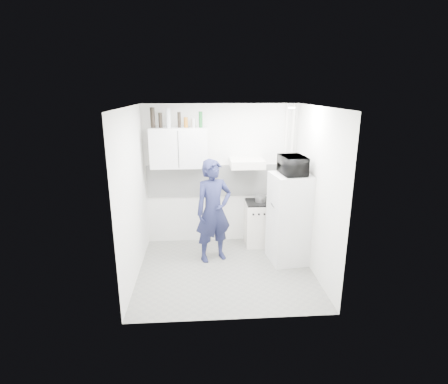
{
  "coord_description": "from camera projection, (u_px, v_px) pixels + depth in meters",
  "views": [
    {
      "loc": [
        -0.38,
        -5.07,
        2.83
      ],
      "look_at": [
        -0.01,
        0.3,
        1.25
      ],
      "focal_mm": 28.0,
      "sensor_mm": 36.0,
      "label": 1
    }
  ],
  "objects": [
    {
      "name": "wall_back",
      "position": [
        221.0,
        175.0,
        6.51
      ],
      "size": [
        2.8,
        0.0,
        2.8
      ],
      "primitive_type": "plane",
      "rotation": [
        1.57,
        0.0,
        0.0
      ],
      "color": "white",
      "rests_on": "floor"
    },
    {
      "name": "ceiling_spot_fixture",
      "position": [
        292.0,
        108.0,
        5.21
      ],
      "size": [
        0.1,
        0.1,
        0.02
      ],
      "primitive_type": "cylinder",
      "color": "white",
      "rests_on": "ceiling"
    },
    {
      "name": "wall_left",
      "position": [
        133.0,
        196.0,
        5.22
      ],
      "size": [
        0.0,
        2.6,
        2.6
      ],
      "primitive_type": "plane",
      "rotation": [
        1.57,
        0.0,
        1.57
      ],
      "color": "white",
      "rests_on": "floor"
    },
    {
      "name": "range_hood",
      "position": [
        247.0,
        163.0,
        6.22
      ],
      "size": [
        0.6,
        0.5,
        0.14
      ],
      "primitive_type": "cube",
      "color": "silver",
      "rests_on": "wall_back"
    },
    {
      "name": "canister_a",
      "position": [
        186.0,
        122.0,
        6.02
      ],
      "size": [
        0.07,
        0.07,
        0.18
      ],
      "primitive_type": "cylinder",
      "color": "brown",
      "rests_on": "upper_cabinet"
    },
    {
      "name": "microwave",
      "position": [
        293.0,
        165.0,
        5.58
      ],
      "size": [
        0.57,
        0.42,
        0.3
      ],
      "primitive_type": "imported",
      "rotation": [
        0.0,
        0.0,
        1.67
      ],
      "color": "black",
      "rests_on": "fridge"
    },
    {
      "name": "wall_right",
      "position": [
        316.0,
        193.0,
        5.4
      ],
      "size": [
        0.0,
        2.6,
        2.6
      ],
      "primitive_type": "plane",
      "rotation": [
        1.57,
        0.0,
        -1.57
      ],
      "color": "white",
      "rests_on": "floor"
    },
    {
      "name": "bottle_e",
      "position": [
        201.0,
        120.0,
        6.02
      ],
      "size": [
        0.07,
        0.07,
        0.27
      ],
      "primitive_type": "cylinder",
      "color": "#144C1E",
      "rests_on": "upper_cabinet"
    },
    {
      "name": "ceiling",
      "position": [
        226.0,
        107.0,
        4.94
      ],
      "size": [
        2.8,
        2.8,
        0.0
      ],
      "primitive_type": "plane",
      "color": "white",
      "rests_on": "wall_back"
    },
    {
      "name": "canister_b",
      "position": [
        193.0,
        123.0,
        6.03
      ],
      "size": [
        0.08,
        0.08,
        0.16
      ],
      "primitive_type": "cylinder",
      "color": "silver",
      "rests_on": "upper_cabinet"
    },
    {
      "name": "bottle_c",
      "position": [
        168.0,
        118.0,
        5.98
      ],
      "size": [
        0.08,
        0.08,
        0.33
      ],
      "primitive_type": "cylinder",
      "color": "#B2B7BC",
      "rests_on": "upper_cabinet"
    },
    {
      "name": "floor",
      "position": [
        226.0,
        271.0,
        5.67
      ],
      "size": [
        2.8,
        2.8,
        0.0
      ],
      "primitive_type": "plane",
      "color": "slate",
      "rests_on": "ground"
    },
    {
      "name": "person",
      "position": [
        214.0,
        211.0,
        5.85
      ],
      "size": [
        0.75,
        0.63,
        1.76
      ],
      "primitive_type": "imported",
      "rotation": [
        0.0,
        0.0,
        0.38
      ],
      "color": "#191D3E",
      "rests_on": "floor"
    },
    {
      "name": "stove",
      "position": [
        259.0,
        224.0,
        6.56
      ],
      "size": [
        0.51,
        0.51,
        0.82
      ],
      "primitive_type": "cube",
      "color": "silver",
      "rests_on": "floor"
    },
    {
      "name": "bottle_d",
      "position": [
        179.0,
        120.0,
        6.0
      ],
      "size": [
        0.06,
        0.06,
        0.27
      ],
      "primitive_type": "cylinder",
      "color": "black",
      "rests_on": "upper_cabinet"
    },
    {
      "name": "stove_top",
      "position": [
        259.0,
        202.0,
        6.44
      ],
      "size": [
        0.49,
        0.49,
        0.03
      ],
      "primitive_type": "cube",
      "color": "black",
      "rests_on": "stove"
    },
    {
      "name": "upper_cabinet",
      "position": [
        179.0,
        148.0,
        6.13
      ],
      "size": [
        1.0,
        0.35,
        0.7
      ],
      "primitive_type": "cube",
      "color": "silver",
      "rests_on": "wall_back"
    },
    {
      "name": "saucepan",
      "position": [
        260.0,
        199.0,
        6.43
      ],
      "size": [
        0.19,
        0.19,
        0.11
      ],
      "primitive_type": "cylinder",
      "color": "silver",
      "rests_on": "stove_top"
    },
    {
      "name": "pipe_b",
      "position": [
        284.0,
        175.0,
        6.51
      ],
      "size": [
        0.04,
        0.04,
        2.6
      ],
      "primitive_type": "cylinder",
      "color": "silver",
      "rests_on": "floor"
    },
    {
      "name": "bottle_b",
      "position": [
        160.0,
        120.0,
        5.98
      ],
      "size": [
        0.07,
        0.07,
        0.25
      ],
      "primitive_type": "cylinder",
      "color": "black",
      "rests_on": "upper_cabinet"
    },
    {
      "name": "backsplash",
      "position": [
        221.0,
        181.0,
        6.52
      ],
      "size": [
        2.74,
        0.03,
        0.6
      ],
      "primitive_type": "cube",
      "color": "white",
      "rests_on": "wall_back"
    },
    {
      "name": "pipe_a",
      "position": [
        291.0,
        175.0,
        6.51
      ],
      "size": [
        0.05,
        0.05,
        2.6
      ],
      "primitive_type": "cylinder",
      "color": "silver",
      "rests_on": "floor"
    },
    {
      "name": "fridge",
      "position": [
        290.0,
        218.0,
        5.84
      ],
      "size": [
        0.71,
        0.71,
        1.52
      ],
      "primitive_type": "cube",
      "rotation": [
        0.0,
        0.0,
        0.13
      ],
      "color": "silver",
      "rests_on": "floor"
    },
    {
      "name": "bottle_a",
      "position": [
        153.0,
        118.0,
        5.96
      ],
      "size": [
        0.08,
        0.08,
        0.34
      ],
      "primitive_type": "cylinder",
      "color": "black",
      "rests_on": "upper_cabinet"
    }
  ]
}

